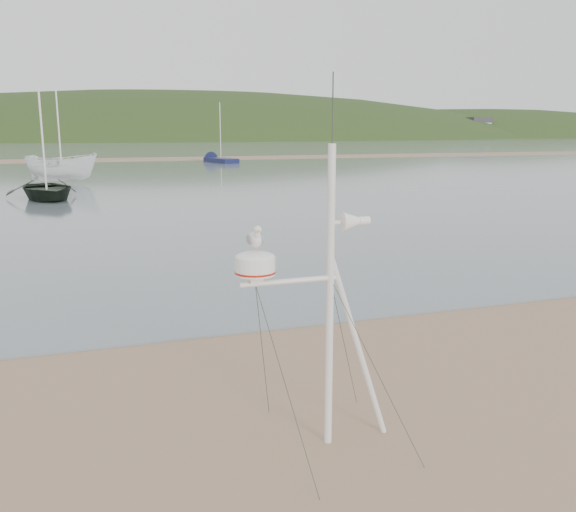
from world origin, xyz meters
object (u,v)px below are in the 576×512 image
object	(u,v)px
sailboat_blue_far	(213,159)
boat_dark	(43,150)
mast_rig	(326,362)
boat_white	(60,144)

from	to	relation	value
sailboat_blue_far	boat_dark	bearing A→B (deg)	-115.48
mast_rig	boat_dark	size ratio (longest dim) A/B	0.84
boat_dark	boat_white	world-z (taller)	boat_white
mast_rig	boat_white	bearing A→B (deg)	95.40
boat_dark	mast_rig	bearing A→B (deg)	-93.06
boat_white	sailboat_blue_far	distance (m)	28.18
mast_rig	boat_dark	xyz separation A→B (m)	(-4.22, 28.21, 1.56)
mast_rig	sailboat_blue_far	size ratio (longest dim) A/B	0.59
boat_dark	sailboat_blue_far	world-z (taller)	sailboat_blue_far
boat_dark	sailboat_blue_far	size ratio (longest dim) A/B	0.70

